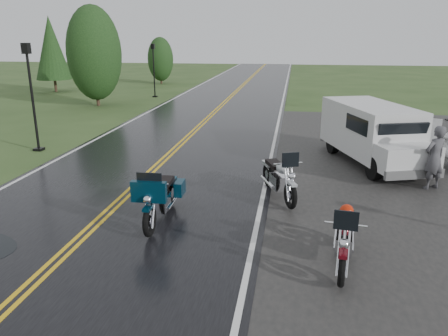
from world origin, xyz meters
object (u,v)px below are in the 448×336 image
van_white (376,148)px  lamp_post_far_left (154,71)px  motorcycle_silver (291,184)px  person_at_van (434,159)px  lamp_post_near_left (32,98)px  motorcycle_teal (149,208)px  motorcycle_red (343,254)px

van_white → lamp_post_far_left: bearing=107.8°
motorcycle_silver → person_at_van: bearing=8.1°
lamp_post_near_left → lamp_post_far_left: (-0.19, 15.44, -0.17)m
motorcycle_teal → lamp_post_far_left: size_ratio=0.65×
lamp_post_near_left → person_at_van: bearing=-9.6°
motorcycle_teal → van_white: (5.57, 4.98, 0.32)m
motorcycle_silver → lamp_post_far_left: size_ratio=0.65×
van_white → lamp_post_far_left: size_ratio=1.41×
motorcycle_silver → van_white: bearing=27.1°
person_at_van → lamp_post_near_left: 14.11m
motorcycle_silver → lamp_post_far_left: 22.47m
motorcycle_silver → van_white: (2.53, 2.87, 0.32)m
motorcycle_silver → lamp_post_near_left: size_ratio=0.59×
motorcycle_teal → motorcycle_silver: size_ratio=1.00×
motorcycle_teal → motorcycle_red: bearing=-20.2°
motorcycle_red → van_white: 6.56m
van_white → motorcycle_red: bearing=-122.2°
van_white → lamp_post_near_left: 12.51m
motorcycle_red → motorcycle_silver: (-0.95, 3.48, 0.04)m
motorcycle_silver → lamp_post_near_left: 10.94m
van_white → person_at_van: size_ratio=2.85×
motorcycle_silver → lamp_post_near_left: lamp_post_near_left is taller
motorcycle_silver → lamp_post_far_left: lamp_post_far_left is taller
motorcycle_red → lamp_post_near_left: (-10.77, 8.13, 1.37)m
van_white → lamp_post_near_left: size_ratio=1.30×
motorcycle_teal → lamp_post_near_left: size_ratio=0.60×
lamp_post_near_left → motorcycle_silver: bearing=-25.3°
motorcycle_red → lamp_post_far_left: 26.01m
motorcycle_silver → lamp_post_far_left: bearing=94.9°
lamp_post_near_left → van_white: bearing=-8.2°
motorcycle_teal → lamp_post_near_left: 9.66m
motorcycle_silver → van_white: van_white is taller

